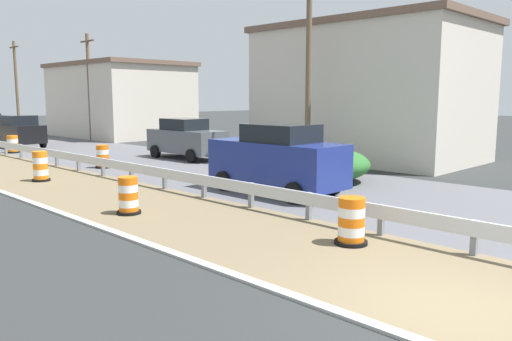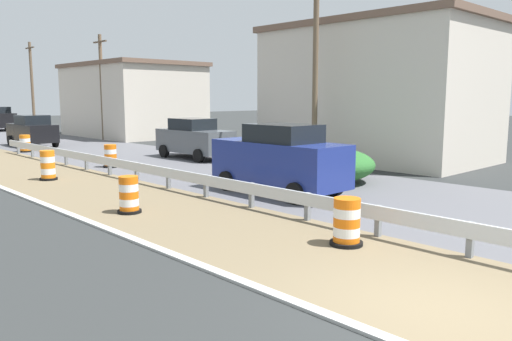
% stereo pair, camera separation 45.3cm
% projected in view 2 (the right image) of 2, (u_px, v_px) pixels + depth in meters
% --- Properties ---
extents(ground_plane, '(160.00, 160.00, 0.00)m').
position_uv_depth(ground_plane, '(438.00, 311.00, 7.24)').
color(ground_plane, '#2B2D2D').
extents(median_dirt_strip, '(4.14, 120.00, 0.01)m').
position_uv_depth(median_dirt_strip, '(464.00, 295.00, 7.83)').
color(median_dirt_strip, '#706047').
rests_on(median_dirt_strip, ground).
extents(curb_near_edge, '(0.20, 120.00, 0.11)m').
position_uv_depth(curb_near_edge, '(388.00, 341.00, 6.35)').
color(curb_near_edge, '#ADADA8').
rests_on(curb_near_edge, ground).
extents(traffic_barrel_nearest, '(0.69, 0.69, 0.99)m').
position_uv_depth(traffic_barrel_nearest, '(347.00, 224.00, 10.42)').
color(traffic_barrel_nearest, orange).
rests_on(traffic_barrel_nearest, ground).
extents(traffic_barrel_close, '(0.63, 0.63, 0.98)m').
position_uv_depth(traffic_barrel_close, '(129.00, 196.00, 13.33)').
color(traffic_barrel_close, orange).
rests_on(traffic_barrel_close, ground).
extents(traffic_barrel_mid, '(0.64, 0.64, 1.10)m').
position_uv_depth(traffic_barrel_mid, '(48.00, 167.00, 18.63)').
color(traffic_barrel_mid, orange).
rests_on(traffic_barrel_mid, ground).
extents(traffic_barrel_far, '(0.65, 0.65, 0.99)m').
position_uv_depth(traffic_barrel_far, '(111.00, 157.00, 21.99)').
color(traffic_barrel_far, orange).
rests_on(traffic_barrel_far, ground).
extents(traffic_barrel_farthest, '(0.70, 0.70, 0.95)m').
position_uv_depth(traffic_barrel_farthest, '(25.00, 144.00, 28.09)').
color(traffic_barrel_farthest, orange).
rests_on(traffic_barrel_farthest, ground).
extents(car_lead_near_lane, '(1.97, 4.36, 1.94)m').
position_uv_depth(car_lead_near_lane, '(32.00, 131.00, 31.21)').
color(car_lead_near_lane, black).
rests_on(car_lead_near_lane, ground).
extents(car_lead_far_lane, '(2.00, 4.59, 2.21)m').
position_uv_depth(car_lead_far_lane, '(280.00, 159.00, 15.96)').
color(car_lead_far_lane, navy).
rests_on(car_lead_far_lane, ground).
extents(car_mid_far_lane, '(1.98, 4.35, 1.99)m').
position_uv_depth(car_mid_far_lane, '(194.00, 138.00, 25.14)').
color(car_mid_far_lane, '#4C5156').
rests_on(car_mid_far_lane, ground).
extents(roadside_shop_near, '(6.62, 10.51, 6.54)m').
position_uv_depth(roadside_shop_near, '(377.00, 92.00, 24.50)').
color(roadside_shop_near, beige).
rests_on(roadside_shop_near, ground).
extents(roadside_shop_far, '(7.53, 10.81, 5.61)m').
position_uv_depth(roadside_shop_far, '(132.00, 100.00, 39.65)').
color(roadside_shop_far, beige).
rests_on(roadside_shop_far, ground).
extents(utility_pole_near, '(0.24, 1.80, 8.70)m').
position_uv_depth(utility_pole_near, '(315.00, 62.00, 21.49)').
color(utility_pole_near, brown).
rests_on(utility_pole_near, ground).
extents(utility_pole_mid, '(0.24, 1.80, 7.36)m').
position_uv_depth(utility_pole_mid, '(102.00, 86.00, 35.66)').
color(utility_pole_mid, brown).
rests_on(utility_pole_mid, ground).
extents(utility_pole_far, '(0.24, 1.80, 7.80)m').
position_uv_depth(utility_pole_far, '(32.00, 85.00, 44.69)').
color(utility_pole_far, brown).
rests_on(utility_pole_far, ground).
extents(bush_roadside, '(3.51, 3.51, 1.26)m').
position_uv_depth(bush_roadside, '(326.00, 164.00, 18.22)').
color(bush_roadside, '#286028').
rests_on(bush_roadside, ground).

